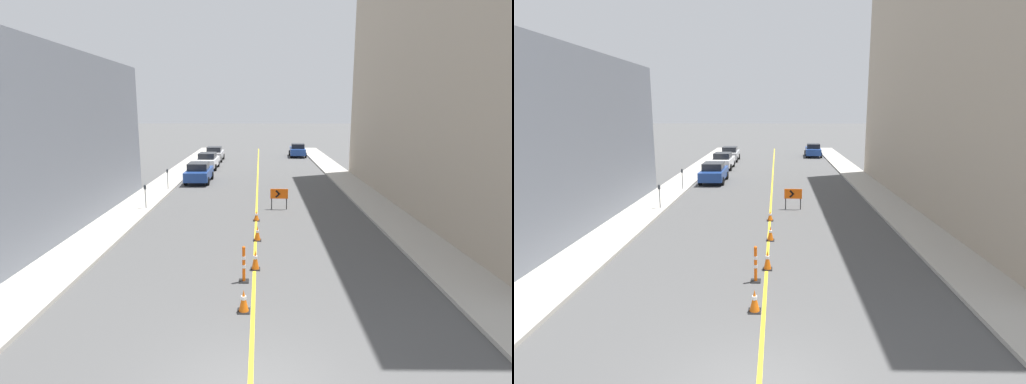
% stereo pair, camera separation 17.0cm
% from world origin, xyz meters
% --- Properties ---
extents(lane_stripe, '(0.12, 51.37, 0.01)m').
position_xyz_m(lane_stripe, '(0.00, 25.69, 0.00)').
color(lane_stripe, gold).
rests_on(lane_stripe, ground_plane).
extents(sidewalk_left, '(2.28, 51.37, 0.14)m').
position_xyz_m(sidewalk_left, '(-7.17, 25.69, 0.07)').
color(sidewalk_left, '#ADA89E').
rests_on(sidewalk_left, ground_plane).
extents(sidewalk_right, '(2.28, 51.37, 0.14)m').
position_xyz_m(sidewalk_right, '(7.17, 25.69, 0.07)').
color(sidewalk_right, '#ADA89E').
rests_on(sidewalk_right, ground_plane).
extents(building_facade_left, '(6.00, 17.00, 8.46)m').
position_xyz_m(building_facade_left, '(-11.31, 12.73, 4.23)').
color(building_facade_left, slate).
rests_on(building_facade_left, ground_plane).
extents(building_facade_right, '(6.00, 25.77, 17.94)m').
position_xyz_m(building_facade_right, '(11.31, 16.43, 8.97)').
color(building_facade_right, tan).
rests_on(building_facade_right, ground_plane).
extents(traffic_cone_nearest, '(0.37, 0.37, 0.68)m').
position_xyz_m(traffic_cone_nearest, '(-0.27, 3.77, 0.33)').
color(traffic_cone_nearest, black).
rests_on(traffic_cone_nearest, ground_plane).
extents(traffic_cone_second, '(0.34, 0.34, 0.74)m').
position_xyz_m(traffic_cone_second, '(0.03, 6.86, 0.37)').
color(traffic_cone_second, black).
rests_on(traffic_cone_second, ground_plane).
extents(traffic_cone_third, '(0.35, 0.35, 0.67)m').
position_xyz_m(traffic_cone_third, '(0.09, 10.12, 0.33)').
color(traffic_cone_third, black).
rests_on(traffic_cone_third, ground_plane).
extents(traffic_cone_fourth, '(0.35, 0.35, 0.52)m').
position_xyz_m(traffic_cone_fourth, '(0.02, 13.34, 0.25)').
color(traffic_cone_fourth, black).
rests_on(traffic_cone_fourth, ground_plane).
extents(delineator_post_front, '(0.34, 0.34, 1.27)m').
position_xyz_m(delineator_post_front, '(-0.34, 5.81, 0.55)').
color(delineator_post_front, black).
rests_on(delineator_post_front, ground_plane).
extents(arrow_barricade_primary, '(1.02, 0.12, 1.22)m').
position_xyz_m(arrow_barricade_primary, '(1.31, 15.73, 0.87)').
color(arrow_barricade_primary, '#EF560C').
rests_on(arrow_barricade_primary, ground_plane).
extents(parked_car_curb_near, '(1.93, 4.30, 1.59)m').
position_xyz_m(parked_car_curb_near, '(-4.64, 24.37, 0.80)').
color(parked_car_curb_near, navy).
rests_on(parked_car_curb_near, ground_plane).
extents(parked_car_curb_mid, '(1.95, 4.35, 1.59)m').
position_xyz_m(parked_car_curb_mid, '(-4.87, 31.54, 0.80)').
color(parked_car_curb_mid, silver).
rests_on(parked_car_curb_mid, ground_plane).
extents(parked_car_curb_far, '(1.94, 4.32, 1.59)m').
position_xyz_m(parked_car_curb_far, '(-4.89, 37.64, 0.80)').
color(parked_car_curb_far, '#B7B7BC').
rests_on(parked_car_curb_far, ground_plane).
extents(parked_car_opposite_side, '(2.02, 4.39, 1.59)m').
position_xyz_m(parked_car_opposite_side, '(4.76, 41.70, 0.80)').
color(parked_car_opposite_side, navy).
rests_on(parked_car_opposite_side, ground_plane).
extents(parking_meter_near_curb, '(0.12, 0.11, 1.38)m').
position_xyz_m(parking_meter_near_curb, '(-6.38, 15.43, 1.11)').
color(parking_meter_near_curb, '#4C4C51').
rests_on(parking_meter_near_curb, sidewalk_left).
extents(parking_meter_far_curb, '(0.12, 0.11, 1.44)m').
position_xyz_m(parking_meter_far_curb, '(-6.38, 21.05, 1.15)').
color(parking_meter_far_curb, '#4C4C51').
rests_on(parking_meter_far_curb, sidewalk_left).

